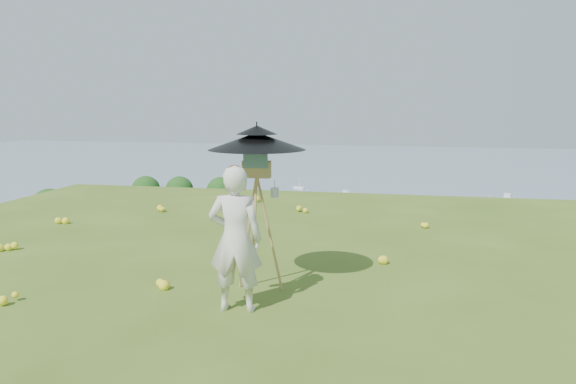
# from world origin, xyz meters

# --- Properties ---
(ground) EXTENTS (14.00, 14.00, 0.00)m
(ground) POSITION_xyz_m (0.00, 0.00, 0.00)
(ground) COLOR #47631C
(ground) RESTS_ON ground
(shoreline_tier) EXTENTS (170.00, 28.00, 8.00)m
(shoreline_tier) POSITION_xyz_m (0.00, 75.00, -36.00)
(shoreline_tier) COLOR gray
(shoreline_tier) RESTS_ON bay_water
(bay_water) EXTENTS (700.00, 700.00, 0.00)m
(bay_water) POSITION_xyz_m (0.00, 240.00, -34.00)
(bay_water) COLOR #758FA7
(bay_water) RESTS_ON ground
(peninsula) EXTENTS (90.00, 60.00, 12.00)m
(peninsula) POSITION_xyz_m (-75.00, 155.00, -29.00)
(peninsula) COLOR black
(peninsula) RESTS_ON bay_water
(slope_trees) EXTENTS (110.00, 50.00, 6.00)m
(slope_trees) POSITION_xyz_m (0.00, 35.00, -15.00)
(slope_trees) COLOR #1E4314
(slope_trees) RESTS_ON forest_slope
(harbor_town) EXTENTS (110.00, 22.00, 5.00)m
(harbor_town) POSITION_xyz_m (0.00, 75.00, -29.50)
(harbor_town) COLOR beige
(harbor_town) RESTS_ON shoreline_tier
(moored_boats) EXTENTS (140.00, 140.00, 0.70)m
(moored_boats) POSITION_xyz_m (-12.50, 161.00, -33.65)
(moored_boats) COLOR white
(moored_boats) RESTS_ON bay_water
(wildflowers) EXTENTS (10.00, 10.50, 0.12)m
(wildflowers) POSITION_xyz_m (0.00, 0.25, 0.06)
(wildflowers) COLOR yellow
(wildflowers) RESTS_ON ground
(painter) EXTENTS (0.63, 0.45, 1.63)m
(painter) POSITION_xyz_m (0.24, -1.42, 0.82)
(painter) COLOR beige
(painter) RESTS_ON ground
(field_easel) EXTENTS (0.70, 0.70, 1.76)m
(field_easel) POSITION_xyz_m (0.33, -0.82, 0.88)
(field_easel) COLOR #AA8947
(field_easel) RESTS_ON ground
(sun_umbrella) EXTENTS (1.31, 1.31, 0.62)m
(sun_umbrella) POSITION_xyz_m (0.33, -0.79, 1.76)
(sun_umbrella) COLOR black
(sun_umbrella) RESTS_ON field_easel
(painter_cap) EXTENTS (0.21, 0.24, 0.10)m
(painter_cap) POSITION_xyz_m (0.24, -1.42, 1.59)
(painter_cap) COLOR #DD7984
(painter_cap) RESTS_ON painter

